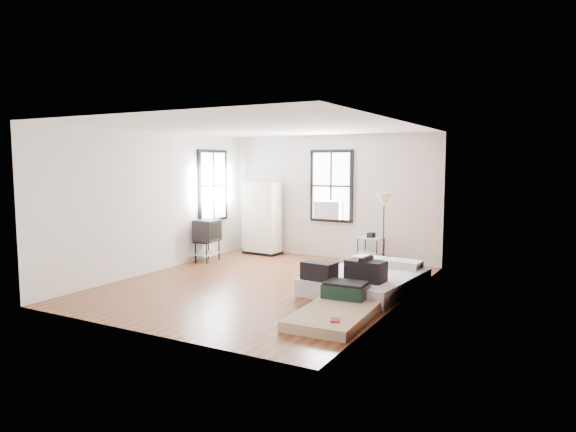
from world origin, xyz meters
The scene contains 8 objects.
ground centered at (0.00, 0.00, 0.00)m, with size 6.00×6.00×0.00m, color #5A2817.
room_shell centered at (0.23, 0.36, 1.74)m, with size 5.02×6.02×2.80m.
mattress_main centered at (1.74, 0.50, 0.19)m, with size 1.76×2.26×0.68m.
mattress_bare centered at (1.92, -1.09, 0.11)m, with size 1.00×1.80×0.38m.
wardrobe centered at (-1.65, 2.65, 0.86)m, with size 0.89×0.55×1.72m.
side_table centered at (1.05, 2.72, 0.46)m, with size 0.56×0.48×0.68m.
floor_lamp centered at (1.35, 2.65, 1.32)m, with size 0.33×0.33×1.55m.
tv_stand centered at (-2.21, 1.25, 0.66)m, with size 0.52×0.69×0.93m.
Camera 1 is at (4.72, -7.72, 2.19)m, focal length 32.00 mm.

